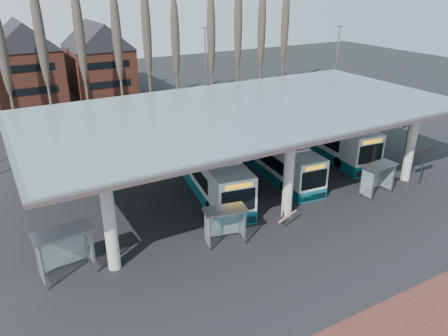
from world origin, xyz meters
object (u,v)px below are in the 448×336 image
bus_3 (323,134)px  shelter_2 (377,173)px  bus_1 (208,168)px  shelter_0 (63,242)px  bus_2 (274,156)px  shelter_1 (225,218)px

bus_3 → shelter_2: bearing=-101.2°
bus_1 → shelter_0: size_ratio=4.03×
bus_2 → shelter_2: bus_2 is taller
bus_3 → shelter_2: 9.54m
bus_3 → shelter_2: bus_3 is taller
bus_2 → shelter_1: bus_2 is taller
bus_1 → bus_3: (13.15, 1.82, 0.04)m
bus_2 → shelter_0: bus_2 is taller
shelter_1 → shelter_2: 13.05m
bus_3 → bus_2: bearing=-158.5°
shelter_0 → bus_1: bearing=21.7°
bus_1 → shelter_1: size_ratio=4.57×
bus_2 → shelter_0: size_ratio=3.66×
bus_3 → shelter_0: (-24.96, -7.73, 0.39)m
bus_3 → shelter_1: (-15.88, -9.21, 0.07)m
shelter_0 → shelter_1: bearing=-14.1°
bus_2 → shelter_2: bearing=-53.8°
shelter_0 → shelter_1: (9.08, -1.49, -0.32)m
shelter_1 → bus_2: bearing=51.0°
bus_2 → bus_3: bus_3 is taller
bus_1 → shelter_2: bus_1 is taller
bus_2 → bus_1: bearing=-175.3°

